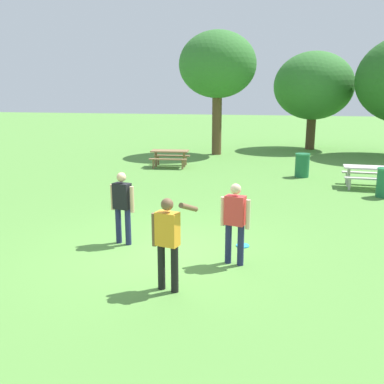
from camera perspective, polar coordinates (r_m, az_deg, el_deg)
name	(u,v)px	position (r m, az deg, el deg)	size (l,w,h in m)	color
ground_plane	(161,250)	(9.36, -4.19, -7.77)	(120.00, 120.00, 0.00)	#568E3D
person_thrower	(122,203)	(9.57, -9.30, -1.51)	(0.60, 0.30, 1.64)	#1E234C
person_catcher	(235,219)	(8.35, 5.78, -3.57)	(0.60, 0.30, 1.64)	#1E234C
person_bystander	(168,237)	(7.22, -3.24, -6.05)	(0.72, 0.65, 1.64)	black
frisbee	(243,246)	(9.63, 6.80, -7.14)	(0.29, 0.29, 0.03)	#2D9EDB
picnic_table_near	(368,172)	(16.53, 22.54, 2.45)	(1.73, 1.46, 0.77)	beige
picnic_table_far	(170,155)	(19.70, -2.98, 4.99)	(1.87, 1.62, 0.77)	olive
trash_can_further_along	(302,165)	(17.85, 14.53, 3.49)	(0.59, 0.59, 0.96)	#1E663D
tree_tall_left	(218,65)	(23.76, 3.44, 16.56)	(4.14, 4.14, 6.59)	brown
tree_broad_center	(314,86)	(26.93, 15.96, 13.47)	(4.66, 4.66, 5.74)	#4C3823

